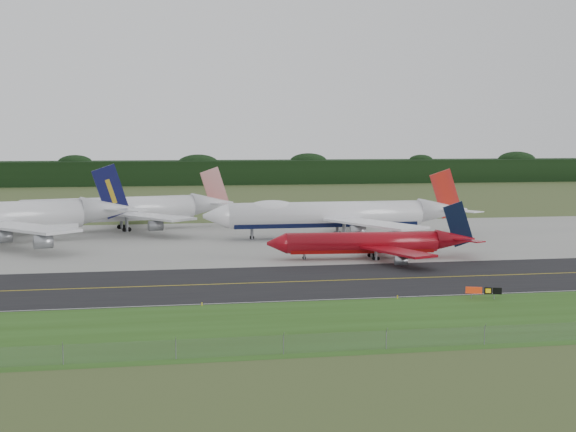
# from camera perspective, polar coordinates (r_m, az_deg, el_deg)

# --- Properties ---
(ground) EXTENTS (600.00, 600.00, 0.00)m
(ground) POSITION_cam_1_polar(r_m,az_deg,el_deg) (140.93, 3.61, -4.29)
(ground) COLOR #405126
(ground) RESTS_ON ground
(grass_verge) EXTENTS (400.00, 30.00, 0.01)m
(grass_verge) POSITION_cam_1_polar(r_m,az_deg,el_deg) (107.92, 8.03, -7.43)
(grass_verge) COLOR #2A4C16
(grass_verge) RESTS_ON ground
(taxiway) EXTENTS (400.00, 32.00, 0.02)m
(taxiway) POSITION_cam_1_polar(r_m,az_deg,el_deg) (137.11, 4.00, -4.57)
(taxiway) COLOR black
(taxiway) RESTS_ON ground
(apron) EXTENTS (400.00, 78.00, 0.01)m
(apron) POSITION_cam_1_polar(r_m,az_deg,el_deg) (190.31, -0.01, -1.67)
(apron) COLOR gray
(apron) RESTS_ON ground
(taxiway_centreline) EXTENTS (400.00, 0.40, 0.00)m
(taxiway_centreline) POSITION_cam_1_polar(r_m,az_deg,el_deg) (137.10, 4.00, -4.56)
(taxiway_centreline) COLOR gold
(taxiway_centreline) RESTS_ON taxiway
(taxiway_edge_line) EXTENTS (400.00, 0.25, 0.00)m
(taxiway_edge_line) POSITION_cam_1_polar(r_m,az_deg,el_deg) (122.40, 5.77, -5.82)
(taxiway_edge_line) COLOR silver
(taxiway_edge_line) RESTS_ON taxiway
(perimeter_fence) EXTENTS (320.00, 0.10, 320.00)m
(perimeter_fence) POSITION_cam_1_polar(r_m,az_deg,el_deg) (95.75, 10.47, -8.49)
(perimeter_fence) COLOR slate
(perimeter_fence) RESTS_ON ground
(horizon_treeline) EXTENTS (700.00, 25.00, 12.00)m
(horizon_treeline) POSITION_cam_1_polar(r_m,az_deg,el_deg) (410.38, -5.44, 3.03)
(horizon_treeline) COLOR black
(horizon_treeline) RESTS_ON ground
(jet_ba_747) EXTENTS (65.38, 54.34, 16.48)m
(jet_ba_747) POSITION_cam_1_polar(r_m,az_deg,el_deg) (192.99, 3.38, 0.10)
(jet_ba_747) COLOR white
(jet_ba_747) RESTS_ON ground
(jet_red_737) EXTENTS (42.35, 34.46, 11.43)m
(jet_red_737) POSITION_cam_1_polar(r_m,az_deg,el_deg) (160.99, 6.08, -1.92)
(jet_red_737) COLOR maroon
(jet_red_737) RESTS_ON ground
(jet_star_tail) EXTENTS (60.76, 49.94, 16.16)m
(jet_star_tail) POSITION_cam_1_polar(r_m,az_deg,el_deg) (212.40, -11.67, 0.44)
(jet_star_tail) COLOR silver
(jet_star_tail) RESTS_ON ground
(taxiway_sign) EXTENTS (5.06, 2.00, 1.77)m
(taxiway_sign) POSITION_cam_1_polar(r_m,az_deg,el_deg) (124.60, 13.73, -5.18)
(taxiway_sign) COLOR slate
(taxiway_sign) RESTS_ON ground
(edge_marker_left) EXTENTS (0.16, 0.16, 0.50)m
(edge_marker_left) POSITION_cam_1_polar(r_m,az_deg,el_deg) (117.13, -6.14, -6.24)
(edge_marker_left) COLOR yellow
(edge_marker_left) RESTS_ON ground
(edge_marker_center) EXTENTS (0.16, 0.16, 0.50)m
(edge_marker_center) POSITION_cam_1_polar(r_m,az_deg,el_deg) (122.61, 7.79, -5.72)
(edge_marker_center) COLOR yellow
(edge_marker_center) RESTS_ON ground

